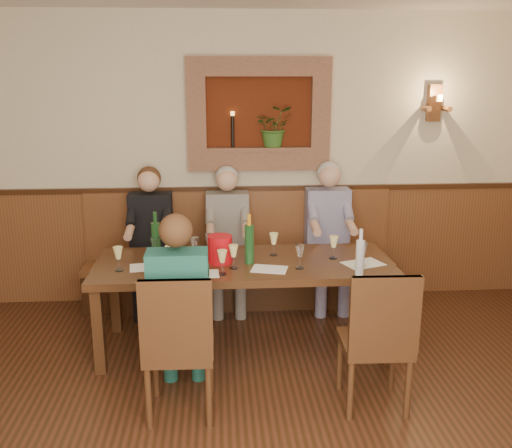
{
  "coord_description": "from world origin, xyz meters",
  "views": [
    {
      "loc": [
        -0.21,
        -2.54,
        2.23
      ],
      "look_at": [
        0.1,
        1.9,
        1.05
      ],
      "focal_mm": 40.0,
      "sensor_mm": 36.0,
      "label": 1
    }
  ],
  "objects_px": {
    "spittoon_bucket": "(220,249)",
    "wine_bottle_green_b": "(156,240)",
    "dining_table": "(244,270)",
    "chair_near_left": "(180,372)",
    "chair_near_right": "(374,366)",
    "person_chair_front": "(180,325)",
    "person_bench_right": "(328,248)",
    "water_bottle": "(360,257)",
    "person_bench_mid": "(228,252)",
    "bench": "(240,272)",
    "person_bench_left": "(151,253)",
    "wine_bottle_green_a": "(249,243)"
  },
  "relations": [
    {
      "from": "chair_near_left",
      "to": "wine_bottle_green_b",
      "type": "height_order",
      "value": "wine_bottle_green_b"
    },
    {
      "from": "dining_table",
      "to": "wine_bottle_green_b",
      "type": "relative_size",
      "value": 6.12
    },
    {
      "from": "person_bench_right",
      "to": "person_chair_front",
      "type": "xyz_separation_m",
      "value": [
        -1.33,
        -1.62,
        -0.02
      ]
    },
    {
      "from": "chair_near_left",
      "to": "dining_table",
      "type": "bearing_deg",
      "value": 64.13
    },
    {
      "from": "bench",
      "to": "water_bottle",
      "type": "distance_m",
      "value": 1.67
    },
    {
      "from": "bench",
      "to": "wine_bottle_green_b",
      "type": "relative_size",
      "value": 7.65
    },
    {
      "from": "chair_near_right",
      "to": "spittoon_bucket",
      "type": "bearing_deg",
      "value": 139.7
    },
    {
      "from": "chair_near_right",
      "to": "spittoon_bucket",
      "type": "xyz_separation_m",
      "value": [
        -1.03,
        0.93,
        0.57
      ]
    },
    {
      "from": "wine_bottle_green_a",
      "to": "chair_near_left",
      "type": "bearing_deg",
      "value": -119.97
    },
    {
      "from": "dining_table",
      "to": "person_chair_front",
      "type": "height_order",
      "value": "person_chair_front"
    },
    {
      "from": "dining_table",
      "to": "bench",
      "type": "height_order",
      "value": "bench"
    },
    {
      "from": "spittoon_bucket",
      "to": "wine_bottle_green_b",
      "type": "height_order",
      "value": "wine_bottle_green_b"
    },
    {
      "from": "chair_near_left",
      "to": "person_bench_left",
      "type": "bearing_deg",
      "value": 102.71
    },
    {
      "from": "person_chair_front",
      "to": "chair_near_left",
      "type": "bearing_deg",
      "value": -90.14
    },
    {
      "from": "wine_bottle_green_b",
      "to": "dining_table",
      "type": "bearing_deg",
      "value": -10.6
    },
    {
      "from": "person_chair_front",
      "to": "spittoon_bucket",
      "type": "xyz_separation_m",
      "value": [
        0.28,
        0.77,
        0.3
      ]
    },
    {
      "from": "person_bench_left",
      "to": "wine_bottle_green_b",
      "type": "xyz_separation_m",
      "value": [
        0.13,
        -0.7,
        0.34
      ]
    },
    {
      "from": "person_bench_left",
      "to": "wine_bottle_green_b",
      "type": "relative_size",
      "value": 3.54
    },
    {
      "from": "chair_near_right",
      "to": "wine_bottle_green_a",
      "type": "relative_size",
      "value": 2.48
    },
    {
      "from": "spittoon_bucket",
      "to": "bench",
      "type": "bearing_deg",
      "value": 78.53
    },
    {
      "from": "person_bench_right",
      "to": "wine_bottle_green_b",
      "type": "bearing_deg",
      "value": -155.91
    },
    {
      "from": "chair_near_right",
      "to": "person_bench_right",
      "type": "xyz_separation_m",
      "value": [
        0.02,
        1.78,
        0.29
      ]
    },
    {
      "from": "chair_near_right",
      "to": "person_bench_mid",
      "type": "height_order",
      "value": "person_bench_mid"
    },
    {
      "from": "person_bench_right",
      "to": "wine_bottle_green_b",
      "type": "xyz_separation_m",
      "value": [
        -1.57,
        -0.7,
        0.33
      ]
    },
    {
      "from": "wine_bottle_green_a",
      "to": "wine_bottle_green_b",
      "type": "xyz_separation_m",
      "value": [
        -0.75,
        0.18,
        -0.01
      ]
    },
    {
      "from": "chair_near_right",
      "to": "water_bottle",
      "type": "height_order",
      "value": "water_bottle"
    },
    {
      "from": "person_bench_left",
      "to": "chair_near_right",
      "type": "bearing_deg",
      "value": -46.63
    },
    {
      "from": "person_bench_right",
      "to": "wine_bottle_green_b",
      "type": "height_order",
      "value": "person_bench_right"
    },
    {
      "from": "dining_table",
      "to": "wine_bottle_green_b",
      "type": "height_order",
      "value": "wine_bottle_green_b"
    },
    {
      "from": "chair_near_right",
      "to": "person_bench_left",
      "type": "xyz_separation_m",
      "value": [
        -1.68,
        1.78,
        0.28
      ]
    },
    {
      "from": "dining_table",
      "to": "chair_near_left",
      "type": "relative_size",
      "value": 2.35
    },
    {
      "from": "person_chair_front",
      "to": "wine_bottle_green_b",
      "type": "height_order",
      "value": "person_chair_front"
    },
    {
      "from": "spittoon_bucket",
      "to": "water_bottle",
      "type": "height_order",
      "value": "water_bottle"
    },
    {
      "from": "chair_near_left",
      "to": "chair_near_right",
      "type": "relative_size",
      "value": 1.01
    },
    {
      "from": "person_bench_mid",
      "to": "spittoon_bucket",
      "type": "bearing_deg",
      "value": -95.35
    },
    {
      "from": "person_bench_left",
      "to": "wine_bottle_green_b",
      "type": "height_order",
      "value": "person_bench_left"
    },
    {
      "from": "bench",
      "to": "person_bench_mid",
      "type": "xyz_separation_m",
      "value": [
        -0.11,
        -0.1,
        0.24
      ]
    },
    {
      "from": "dining_table",
      "to": "chair_near_left",
      "type": "distance_m",
      "value": 1.12
    },
    {
      "from": "spittoon_bucket",
      "to": "wine_bottle_green_a",
      "type": "distance_m",
      "value": 0.24
    },
    {
      "from": "chair_near_left",
      "to": "water_bottle",
      "type": "bearing_deg",
      "value": 24.04
    },
    {
      "from": "water_bottle",
      "to": "chair_near_left",
      "type": "bearing_deg",
      "value": -157.01
    },
    {
      "from": "chair_near_left",
      "to": "spittoon_bucket",
      "type": "xyz_separation_m",
      "value": [
        0.28,
        0.93,
        0.57
      ]
    },
    {
      "from": "chair_near_right",
      "to": "person_chair_front",
      "type": "height_order",
      "value": "person_chair_front"
    },
    {
      "from": "dining_table",
      "to": "bench",
      "type": "relative_size",
      "value": 0.8
    },
    {
      "from": "person_chair_front",
      "to": "water_bottle",
      "type": "bearing_deg",
      "value": 16.98
    },
    {
      "from": "person_bench_left",
      "to": "person_bench_right",
      "type": "distance_m",
      "value": 1.7
    },
    {
      "from": "bench",
      "to": "chair_near_right",
      "type": "height_order",
      "value": "bench"
    },
    {
      "from": "person_bench_left",
      "to": "spittoon_bucket",
      "type": "xyz_separation_m",
      "value": [
        0.65,
        -0.85,
        0.29
      ]
    },
    {
      "from": "bench",
      "to": "person_bench_left",
      "type": "relative_size",
      "value": 2.16
    },
    {
      "from": "bench",
      "to": "chair_near_right",
      "type": "xyz_separation_m",
      "value": [
        0.84,
        -1.88,
        -0.03
      ]
    }
  ]
}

